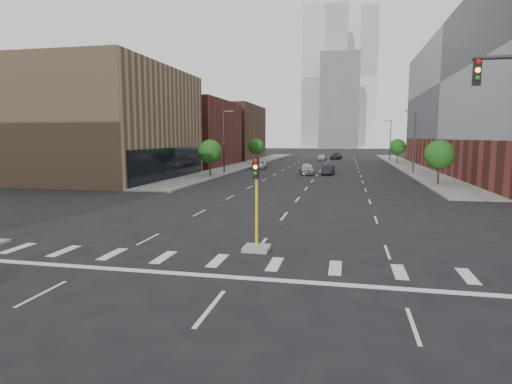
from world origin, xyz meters
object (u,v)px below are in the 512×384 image
(car_near_left, at_px, (307,169))
(median_traffic_signal, at_px, (256,230))
(car_deep_right, at_px, (336,156))
(car_mid_right, at_px, (328,170))
(car_far_left, at_px, (259,165))
(car_distant, at_px, (322,157))

(car_near_left, bearing_deg, median_traffic_signal, -97.84)
(median_traffic_signal, bearing_deg, car_deep_right, 88.98)
(car_mid_right, bearing_deg, car_deep_right, 94.73)
(car_far_left, bearing_deg, car_near_left, -53.99)
(car_near_left, bearing_deg, car_mid_right, -6.20)
(car_distant, bearing_deg, car_near_left, -88.26)
(car_near_left, distance_m, car_mid_right, 3.01)
(car_near_left, relative_size, car_deep_right, 0.89)
(car_mid_right, height_order, car_deep_right, car_deep_right)
(median_traffic_signal, xyz_separation_m, car_deep_right, (1.54, 86.24, -0.19))
(car_mid_right, relative_size, car_far_left, 0.84)
(car_near_left, relative_size, car_distant, 1.12)
(median_traffic_signal, distance_m, car_far_left, 52.98)
(car_near_left, bearing_deg, car_deep_right, 76.19)
(median_traffic_signal, relative_size, car_near_left, 0.91)
(car_deep_right, bearing_deg, median_traffic_signal, -81.28)
(median_traffic_signal, height_order, car_distant, median_traffic_signal)
(median_traffic_signal, height_order, car_deep_right, median_traffic_signal)
(car_near_left, distance_m, car_deep_right, 44.33)
(car_near_left, distance_m, car_distant, 37.92)
(car_deep_right, distance_m, car_distant, 7.01)
(car_far_left, bearing_deg, car_deep_right, 64.45)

